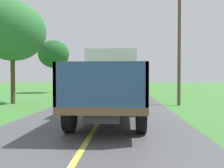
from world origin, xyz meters
TOP-DOWN VIEW (x-y plane):
  - banana_truck_near at (0.38, 10.99)m, footprint 2.38×5.82m
  - banana_truck_far at (0.91, 20.95)m, footprint 2.38×5.81m
  - utility_pole_roadside at (4.28, 16.51)m, footprint 1.73×0.20m
  - roadside_tree_mid_right at (-7.41, 28.90)m, footprint 3.57×3.57m
  - roadside_tree_far_left at (-6.44, 16.84)m, footprint 4.31×4.31m

SIDE VIEW (x-z plane):
  - banana_truck_far at x=0.91m, z-range 0.07..2.87m
  - banana_truck_near at x=0.38m, z-range 0.07..2.87m
  - utility_pole_roadside at x=4.28m, z-range 0.26..8.06m
  - roadside_tree_mid_right at x=-7.41m, z-range 1.43..7.55m
  - roadside_tree_far_left at x=-6.44m, z-range 1.40..8.11m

